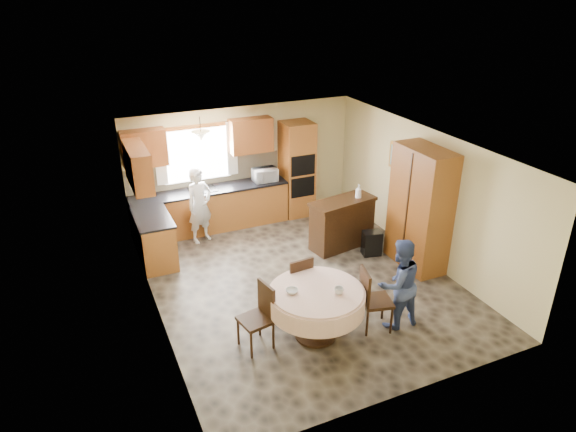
# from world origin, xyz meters

# --- Properties ---
(floor) EXTENTS (5.00, 6.00, 0.01)m
(floor) POSITION_xyz_m (0.00, 0.00, 0.00)
(floor) COLOR brown
(floor) RESTS_ON ground
(ceiling) EXTENTS (5.00, 6.00, 0.01)m
(ceiling) POSITION_xyz_m (0.00, 0.00, 2.50)
(ceiling) COLOR white
(ceiling) RESTS_ON wall_back
(wall_back) EXTENTS (5.00, 0.02, 2.50)m
(wall_back) POSITION_xyz_m (0.00, 3.00, 1.25)
(wall_back) COLOR beige
(wall_back) RESTS_ON floor
(wall_front) EXTENTS (5.00, 0.02, 2.50)m
(wall_front) POSITION_xyz_m (0.00, -3.00, 1.25)
(wall_front) COLOR beige
(wall_front) RESTS_ON floor
(wall_left) EXTENTS (0.02, 6.00, 2.50)m
(wall_left) POSITION_xyz_m (-2.50, 0.00, 1.25)
(wall_left) COLOR beige
(wall_left) RESTS_ON floor
(wall_right) EXTENTS (0.02, 6.00, 2.50)m
(wall_right) POSITION_xyz_m (2.50, 0.00, 1.25)
(wall_right) COLOR beige
(wall_right) RESTS_ON floor
(window) EXTENTS (1.40, 0.03, 1.10)m
(window) POSITION_xyz_m (-1.00, 2.98, 1.60)
(window) COLOR white
(window) RESTS_ON wall_back
(curtain_left) EXTENTS (0.22, 0.02, 1.15)m
(curtain_left) POSITION_xyz_m (-1.75, 2.93, 1.65)
(curtain_left) COLOR white
(curtain_left) RESTS_ON wall_back
(curtain_right) EXTENTS (0.22, 0.02, 1.15)m
(curtain_right) POSITION_xyz_m (-0.25, 2.93, 1.65)
(curtain_right) COLOR white
(curtain_right) RESTS_ON wall_back
(base_cab_back) EXTENTS (3.30, 0.60, 0.88)m
(base_cab_back) POSITION_xyz_m (-0.85, 2.70, 0.44)
(base_cab_back) COLOR #BD7232
(base_cab_back) RESTS_ON floor
(counter_back) EXTENTS (3.30, 0.64, 0.04)m
(counter_back) POSITION_xyz_m (-0.85, 2.70, 0.90)
(counter_back) COLOR black
(counter_back) RESTS_ON base_cab_back
(base_cab_left) EXTENTS (0.60, 1.20, 0.88)m
(base_cab_left) POSITION_xyz_m (-2.20, 1.80, 0.44)
(base_cab_left) COLOR #BD7232
(base_cab_left) RESTS_ON floor
(counter_left) EXTENTS (0.64, 1.20, 0.04)m
(counter_left) POSITION_xyz_m (-2.20, 1.80, 0.90)
(counter_left) COLOR black
(counter_left) RESTS_ON base_cab_left
(backsplash) EXTENTS (3.30, 0.02, 0.55)m
(backsplash) POSITION_xyz_m (-0.85, 2.99, 1.18)
(backsplash) COLOR tan
(backsplash) RESTS_ON wall_back
(wall_cab_left) EXTENTS (0.85, 0.33, 0.72)m
(wall_cab_left) POSITION_xyz_m (-2.05, 2.83, 1.91)
(wall_cab_left) COLOR #A65D29
(wall_cab_left) RESTS_ON wall_back
(wall_cab_right) EXTENTS (0.90, 0.33, 0.72)m
(wall_cab_right) POSITION_xyz_m (0.15, 2.83, 1.91)
(wall_cab_right) COLOR #A65D29
(wall_cab_right) RESTS_ON wall_back
(wall_cab_side) EXTENTS (0.33, 1.20, 0.72)m
(wall_cab_side) POSITION_xyz_m (-2.33, 1.80, 1.91)
(wall_cab_side) COLOR #A65D29
(wall_cab_side) RESTS_ON wall_left
(oven_tower) EXTENTS (0.66, 0.62, 2.12)m
(oven_tower) POSITION_xyz_m (1.15, 2.69, 1.06)
(oven_tower) COLOR #BD7232
(oven_tower) RESTS_ON floor
(oven_upper) EXTENTS (0.56, 0.01, 0.45)m
(oven_upper) POSITION_xyz_m (1.15, 2.38, 1.25)
(oven_upper) COLOR black
(oven_upper) RESTS_ON oven_tower
(oven_lower) EXTENTS (0.56, 0.01, 0.45)m
(oven_lower) POSITION_xyz_m (1.15, 2.38, 0.75)
(oven_lower) COLOR black
(oven_lower) RESTS_ON oven_tower
(pendant) EXTENTS (0.36, 0.36, 0.18)m
(pendant) POSITION_xyz_m (-1.00, 2.50, 2.12)
(pendant) COLOR beige
(pendant) RESTS_ON ceiling
(sideboard) EXTENTS (1.39, 0.77, 0.94)m
(sideboard) POSITION_xyz_m (1.29, 0.88, 0.47)
(sideboard) COLOR #381F0F
(sideboard) RESTS_ON floor
(space_heater) EXTENTS (0.40, 0.32, 0.49)m
(space_heater) POSITION_xyz_m (1.66, 0.34, 0.24)
(space_heater) COLOR black
(space_heater) RESTS_ON floor
(cupboard) EXTENTS (0.59, 1.19, 2.26)m
(cupboard) POSITION_xyz_m (2.22, -0.29, 1.13)
(cupboard) COLOR #BD7232
(cupboard) RESTS_ON floor
(dining_table) EXTENTS (1.42, 1.42, 0.81)m
(dining_table) POSITION_xyz_m (-0.46, -1.46, 0.63)
(dining_table) COLOR #381F0F
(dining_table) RESTS_ON floor
(chair_left) EXTENTS (0.51, 0.51, 1.00)m
(chair_left) POSITION_xyz_m (-1.29, -1.31, 0.55)
(chair_left) COLOR #381F0F
(chair_left) RESTS_ON floor
(chair_back) EXTENTS (0.46, 0.46, 0.99)m
(chair_back) POSITION_xyz_m (-0.43, -0.76, 0.55)
(chair_back) COLOR #381F0F
(chair_back) RESTS_ON floor
(chair_right) EXTENTS (0.54, 0.54, 1.02)m
(chair_right) POSITION_xyz_m (0.38, -1.62, 0.56)
(chair_right) COLOR #381F0F
(chair_right) RESTS_ON floor
(framed_picture) EXTENTS (0.06, 0.63, 0.52)m
(framed_picture) POSITION_xyz_m (2.47, 0.80, 1.72)
(framed_picture) COLOR gold
(framed_picture) RESTS_ON wall_right
(microwave) EXTENTS (0.51, 0.35, 0.28)m
(microwave) POSITION_xyz_m (0.37, 2.65, 1.06)
(microwave) COLOR silver
(microwave) RESTS_ON counter_back
(person_sink) EXTENTS (0.67, 0.56, 1.55)m
(person_sink) POSITION_xyz_m (-1.19, 2.25, 0.78)
(person_sink) COLOR silver
(person_sink) RESTS_ON floor
(person_dining) EXTENTS (0.72, 0.56, 1.46)m
(person_dining) POSITION_xyz_m (0.80, -1.70, 0.73)
(person_dining) COLOR #39497D
(person_dining) RESTS_ON floor
(bowl_sideboard) EXTENTS (0.24, 0.24, 0.05)m
(bowl_sideboard) POSITION_xyz_m (0.99, 0.88, 0.97)
(bowl_sideboard) COLOR #B2B2B2
(bowl_sideboard) RESTS_ON sideboard
(bottle_sideboard) EXTENTS (0.15, 0.15, 0.33)m
(bottle_sideboard) POSITION_xyz_m (1.63, 0.88, 1.11)
(bottle_sideboard) COLOR silver
(bottle_sideboard) RESTS_ON sideboard
(cup_table) EXTENTS (0.16, 0.16, 0.10)m
(cup_table) POSITION_xyz_m (-0.22, -1.67, 0.86)
(cup_table) COLOR #B2B2B2
(cup_table) RESTS_ON dining_table
(bowl_table) EXTENTS (0.23, 0.23, 0.06)m
(bowl_table) POSITION_xyz_m (-0.82, -1.38, 0.84)
(bowl_table) COLOR #B2B2B2
(bowl_table) RESTS_ON dining_table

